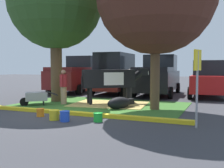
{
  "coord_description": "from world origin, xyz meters",
  "views": [
    {
      "loc": [
        5.31,
        -7.97,
        1.66
      ],
      "look_at": [
        0.68,
        2.95,
        0.9
      ],
      "focal_mm": 42.42,
      "sensor_mm": 36.0,
      "label": 1
    }
  ],
  "objects_px": {
    "wheelbarrow": "(36,97)",
    "pickup_truck_maroon": "(78,75)",
    "bucket_orange": "(40,112)",
    "suv_black": "(115,73)",
    "shade_tree_left": "(56,2)",
    "bucket_blue": "(65,116)",
    "parking_sign": "(197,73)",
    "calf_lying": "(120,103)",
    "person_visitor_near": "(64,86)",
    "bucket_yellow": "(54,115)",
    "sedan_red": "(209,79)",
    "bucket_green": "(98,117)",
    "person_handler": "(129,84)",
    "cow_holstein": "(111,79)",
    "pickup_truck_black": "(158,76)"
  },
  "relations": [
    {
      "from": "shade_tree_left",
      "to": "suv_black",
      "type": "relative_size",
      "value": 1.49
    },
    {
      "from": "wheelbarrow",
      "to": "suv_black",
      "type": "bearing_deg",
      "value": 79.13
    },
    {
      "from": "bucket_orange",
      "to": "sedan_red",
      "type": "height_order",
      "value": "sedan_red"
    },
    {
      "from": "bucket_yellow",
      "to": "bucket_blue",
      "type": "height_order",
      "value": "bucket_blue"
    },
    {
      "from": "parking_sign",
      "to": "person_handler",
      "type": "bearing_deg",
      "value": 128.15
    },
    {
      "from": "bucket_orange",
      "to": "suv_black",
      "type": "bearing_deg",
      "value": 94.3
    },
    {
      "from": "bucket_yellow",
      "to": "sedan_red",
      "type": "bearing_deg",
      "value": 65.0
    },
    {
      "from": "shade_tree_left",
      "to": "bucket_blue",
      "type": "relative_size",
      "value": 21.61
    },
    {
      "from": "parking_sign",
      "to": "bucket_yellow",
      "type": "distance_m",
      "value": 4.46
    },
    {
      "from": "parking_sign",
      "to": "pickup_truck_maroon",
      "type": "relative_size",
      "value": 0.39
    },
    {
      "from": "person_handler",
      "to": "person_visitor_near",
      "type": "bearing_deg",
      "value": -139.67
    },
    {
      "from": "calf_lying",
      "to": "pickup_truck_maroon",
      "type": "xyz_separation_m",
      "value": [
        -5.24,
        5.78,
        0.88
      ]
    },
    {
      "from": "cow_holstein",
      "to": "person_handler",
      "type": "relative_size",
      "value": 1.7
    },
    {
      "from": "pickup_truck_black",
      "to": "sedan_red",
      "type": "xyz_separation_m",
      "value": [
        2.88,
        -0.06,
        -0.13
      ]
    },
    {
      "from": "wheelbarrow",
      "to": "shade_tree_left",
      "type": "bearing_deg",
      "value": 89.62
    },
    {
      "from": "cow_holstein",
      "to": "sedan_red",
      "type": "xyz_separation_m",
      "value": [
        3.9,
        4.75,
        -0.15
      ]
    },
    {
      "from": "shade_tree_left",
      "to": "sedan_red",
      "type": "xyz_separation_m",
      "value": [
        6.66,
        4.96,
        -3.73
      ]
    },
    {
      "from": "bucket_yellow",
      "to": "suv_black",
      "type": "distance_m",
      "value": 8.63
    },
    {
      "from": "sedan_red",
      "to": "bucket_orange",
      "type": "bearing_deg",
      "value": -119.89
    },
    {
      "from": "wheelbarrow",
      "to": "pickup_truck_maroon",
      "type": "height_order",
      "value": "pickup_truck_maroon"
    },
    {
      "from": "parking_sign",
      "to": "suv_black",
      "type": "relative_size",
      "value": 0.45
    },
    {
      "from": "calf_lying",
      "to": "pickup_truck_maroon",
      "type": "relative_size",
      "value": 0.24
    },
    {
      "from": "calf_lying",
      "to": "suv_black",
      "type": "height_order",
      "value": "suv_black"
    },
    {
      "from": "pickup_truck_maroon",
      "to": "person_visitor_near",
      "type": "bearing_deg",
      "value": -65.96
    },
    {
      "from": "person_visitor_near",
      "to": "bucket_yellow",
      "type": "distance_m",
      "value": 3.53
    },
    {
      "from": "person_visitor_near",
      "to": "sedan_red",
      "type": "relative_size",
      "value": 0.34
    },
    {
      "from": "person_handler",
      "to": "bucket_green",
      "type": "xyz_separation_m",
      "value": [
        0.67,
        -4.76,
        -0.69
      ]
    },
    {
      "from": "calf_lying",
      "to": "bucket_blue",
      "type": "distance_m",
      "value": 2.96
    },
    {
      "from": "parking_sign",
      "to": "bucket_orange",
      "type": "height_order",
      "value": "parking_sign"
    },
    {
      "from": "bucket_green",
      "to": "sedan_red",
      "type": "height_order",
      "value": "sedan_red"
    },
    {
      "from": "calf_lying",
      "to": "bucket_yellow",
      "type": "xyz_separation_m",
      "value": [
        -1.11,
        -2.82,
        -0.07
      ]
    },
    {
      "from": "person_handler",
      "to": "parking_sign",
      "type": "relative_size",
      "value": 0.74
    },
    {
      "from": "shade_tree_left",
      "to": "suv_black",
      "type": "bearing_deg",
      "value": 75.75
    },
    {
      "from": "parking_sign",
      "to": "suv_black",
      "type": "distance_m",
      "value": 9.63
    },
    {
      "from": "shade_tree_left",
      "to": "wheelbarrow",
      "type": "xyz_separation_m",
      "value": [
        -0.01,
        -1.54,
        -4.33
      ]
    },
    {
      "from": "bucket_yellow",
      "to": "sedan_red",
      "type": "xyz_separation_m",
      "value": [
        4.1,
        8.79,
        0.82
      ]
    },
    {
      "from": "bucket_yellow",
      "to": "pickup_truck_black",
      "type": "distance_m",
      "value": 8.98
    },
    {
      "from": "person_handler",
      "to": "bucket_blue",
      "type": "relative_size",
      "value": 4.84
    },
    {
      "from": "bucket_orange",
      "to": "suv_black",
      "type": "xyz_separation_m",
      "value": [
        -0.61,
        8.13,
        1.13
      ]
    },
    {
      "from": "person_visitor_near",
      "to": "bucket_orange",
      "type": "distance_m",
      "value": 2.96
    },
    {
      "from": "bucket_orange",
      "to": "sedan_red",
      "type": "xyz_separation_m",
      "value": [
        4.88,
        8.48,
        0.84
      ]
    },
    {
      "from": "cow_holstein",
      "to": "pickup_truck_maroon",
      "type": "relative_size",
      "value": 0.49
    },
    {
      "from": "bucket_yellow",
      "to": "pickup_truck_maroon",
      "type": "xyz_separation_m",
      "value": [
        -4.13,
        8.6,
        0.95
      ]
    },
    {
      "from": "shade_tree_left",
      "to": "pickup_truck_black",
      "type": "relative_size",
      "value": 1.27
    },
    {
      "from": "bucket_blue",
      "to": "calf_lying",
      "type": "bearing_deg",
      "value": 76.82
    },
    {
      "from": "calf_lying",
      "to": "suv_black",
      "type": "bearing_deg",
      "value": 113.91
    },
    {
      "from": "person_visitor_near",
      "to": "bucket_yellow",
      "type": "bearing_deg",
      "value": -61.54
    },
    {
      "from": "wheelbarrow",
      "to": "bucket_green",
      "type": "height_order",
      "value": "wheelbarrow"
    },
    {
      "from": "bucket_yellow",
      "to": "pickup_truck_maroon",
      "type": "height_order",
      "value": "pickup_truck_maroon"
    },
    {
      "from": "bucket_orange",
      "to": "sedan_red",
      "type": "distance_m",
      "value": 9.82
    }
  ]
}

